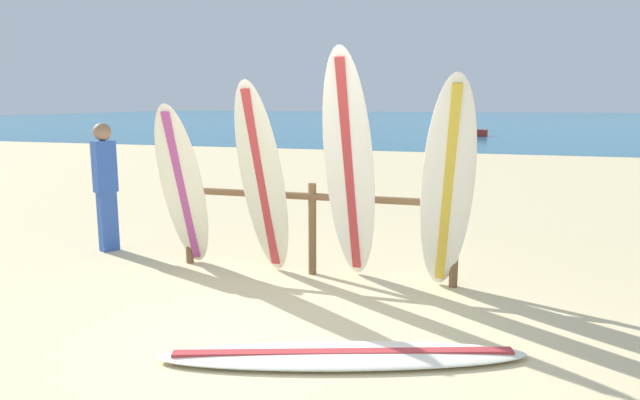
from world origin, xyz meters
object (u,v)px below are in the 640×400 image
object	(u,v)px
surfboard_leaning_center_left	(350,172)
small_boat_offshore	(466,131)
surfboard_leaning_center	(447,189)
beachgoer_standing	(105,181)
surfboard_leaning_far_left	(183,189)
surfboard_rack	(312,215)
surfboard_leaning_left	(262,181)
surfboard_lying_on_sand	(343,356)

from	to	relation	value
surfboard_leaning_center_left	small_boat_offshore	size ratio (longest dim) A/B	1.04
surfboard_leaning_center	beachgoer_standing	xyz separation A→B (m)	(-4.39, 0.62, -0.19)
beachgoer_standing	surfboard_leaning_center_left	bearing A→B (deg)	-9.46
surfboard_leaning_far_left	small_boat_offshore	distance (m)	27.50
surfboard_leaning_center	surfboard_rack	bearing A→B (deg)	164.82
surfboard_rack	surfboard_leaning_left	world-z (taller)	surfboard_leaning_left
surfboard_leaning_center_left	surfboard_lying_on_sand	bearing A→B (deg)	-77.31
surfboard_leaning_far_left	surfboard_lying_on_sand	distance (m)	3.00
surfboard_leaning_center	surfboard_lying_on_sand	distance (m)	2.03
surfboard_lying_on_sand	beachgoer_standing	bearing A→B (deg)	149.46
surfboard_leaning_center_left	surfboard_leaning_center	world-z (taller)	surfboard_leaning_center_left
surfboard_leaning_center_left	surfboard_leaning_center	size ratio (longest dim) A/B	1.11
beachgoer_standing	surfboard_leaning_left	bearing A→B (deg)	-11.74
surfboard_leaning_far_left	surfboard_lying_on_sand	world-z (taller)	surfboard_leaning_far_left
surfboard_leaning_far_left	small_boat_offshore	world-z (taller)	surfboard_leaning_far_left
surfboard_leaning_far_left	surfboard_leaning_left	distance (m)	0.96
surfboard_leaning_left	surfboard_leaning_center_left	xyz separation A→B (m)	(0.99, -0.07, 0.14)
surfboard_rack	surfboard_leaning_left	xyz separation A→B (m)	(-0.47, -0.29, 0.40)
surfboard_rack	surfboard_lying_on_sand	distance (m)	2.30
surfboard_leaning_far_left	beachgoer_standing	distance (m)	1.57
surfboard_rack	small_boat_offshore	bearing A→B (deg)	89.05
surfboard_rack	surfboard_leaning_center	xyz separation A→B (m)	(1.50, -0.41, 0.42)
surfboard_leaning_left	small_boat_offshore	distance (m)	27.40
surfboard_rack	surfboard_leaning_center_left	world-z (taller)	surfboard_leaning_center_left
surfboard_lying_on_sand	beachgoer_standing	distance (m)	4.47
surfboard_leaning_left	beachgoer_standing	xyz separation A→B (m)	(-2.41, 0.50, -0.17)
surfboard_leaning_left	beachgoer_standing	bearing A→B (deg)	168.26
small_boat_offshore	surfboard_leaning_left	bearing A→B (deg)	-91.94
small_boat_offshore	surfboard_leaning_center_left	bearing A→B (deg)	-89.86
surfboard_leaning_center	beachgoer_standing	world-z (taller)	surfboard_leaning_center
surfboard_leaning_far_left	beachgoer_standing	size ratio (longest dim) A/B	1.16
surfboard_rack	surfboard_leaning_center	size ratio (longest dim) A/B	1.47
small_boat_offshore	surfboard_leaning_center	bearing A→B (deg)	-87.81
surfboard_leaning_far_left	surfboard_leaning_center	size ratio (longest dim) A/B	0.88
beachgoer_standing	small_boat_offshore	bearing A→B (deg)	82.93
surfboard_leaning_far_left	beachgoer_standing	world-z (taller)	surfboard_leaning_far_left
surfboard_leaning_left	small_boat_offshore	xyz separation A→B (m)	(0.93, 27.37, -0.83)
beachgoer_standing	small_boat_offshore	distance (m)	27.09
surfboard_rack	surfboard_leaning_far_left	bearing A→B (deg)	-166.17
surfboard_leaning_center_left	beachgoer_standing	size ratio (longest dim) A/B	1.47
surfboard_leaning_center_left	surfboard_lying_on_sand	distance (m)	2.08
surfboard_leaning_far_left	surfboard_leaning_center_left	bearing A→B (deg)	-0.25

